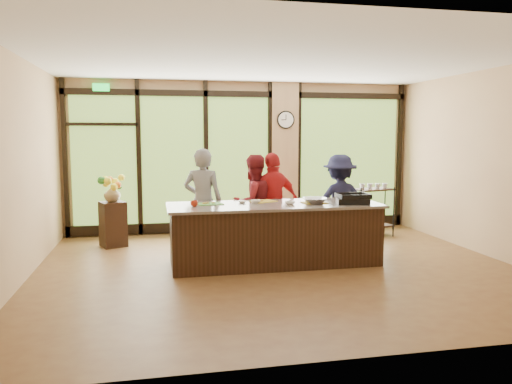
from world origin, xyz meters
name	(u,v)px	position (x,y,z in m)	size (l,w,h in m)	color
floor	(279,269)	(0.00, 0.00, 0.00)	(7.00, 7.00, 0.00)	brown
ceiling	(280,60)	(0.00, 0.00, 3.00)	(7.00, 7.00, 0.00)	silver
back_wall	(243,157)	(0.00, 3.00, 1.50)	(7.00, 7.00, 0.00)	tan
left_wall	(17,170)	(-3.50, 0.00, 1.50)	(6.00, 6.00, 0.00)	tan
right_wall	(495,164)	(3.50, 0.00, 1.50)	(6.00, 6.00, 0.00)	tan
window_wall	(251,162)	(0.16, 2.95, 1.39)	(6.90, 0.12, 3.00)	tan
island_base	(274,235)	(0.00, 0.30, 0.44)	(3.10, 1.00, 0.88)	black
countertop	(275,205)	(0.00, 0.30, 0.90)	(3.20, 1.10, 0.04)	slate
wall_clock	(286,120)	(0.85, 2.87, 2.25)	(0.36, 0.04, 0.36)	black
cook_left	(203,202)	(-1.01, 1.04, 0.87)	(0.64, 0.42, 1.74)	slate
cook_midleft	(253,204)	(-0.17, 1.11, 0.82)	(0.79, 0.62, 1.63)	maroon
cook_midright	(273,202)	(0.17, 1.11, 0.83)	(0.97, 0.40, 1.66)	red
cook_right	(339,202)	(1.33, 1.07, 0.81)	(1.05, 0.60, 1.62)	#171934
roasting_pan	(353,201)	(1.16, 0.09, 0.96)	(0.47, 0.36, 0.08)	black
mixing_bowl	(315,201)	(0.60, 0.21, 0.96)	(0.36, 0.36, 0.09)	silver
cutting_board_left	(210,204)	(-0.96, 0.46, 0.93)	(0.37, 0.28, 0.01)	#499034
cutting_board_center	(263,201)	(-0.11, 0.57, 0.93)	(0.36, 0.27, 0.01)	gold
cutting_board_right	(314,203)	(0.62, 0.27, 0.93)	(0.36, 0.27, 0.01)	gold
prep_bowl_near	(256,202)	(-0.26, 0.44, 0.94)	(0.15, 0.15, 0.05)	white
prep_bowl_mid	(290,203)	(0.21, 0.18, 0.94)	(0.15, 0.15, 0.05)	white
prep_bowl_far	(242,202)	(-0.46, 0.52, 0.93)	(0.12, 0.12, 0.03)	white
red_ramekin	(194,204)	(-1.21, 0.27, 0.96)	(0.11, 0.11, 0.09)	#B32711
flower_stand	(113,224)	(-2.50, 2.02, 0.40)	(0.40, 0.40, 0.79)	black
flower_vase	(112,193)	(-2.50, 2.02, 0.94)	(0.28, 0.28, 0.30)	olive
bar_cart	(373,204)	(2.38, 2.00, 0.61)	(0.82, 0.59, 1.02)	black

